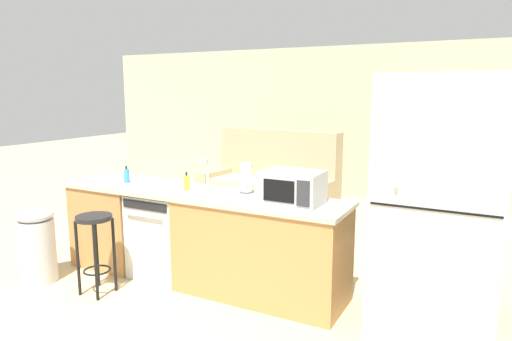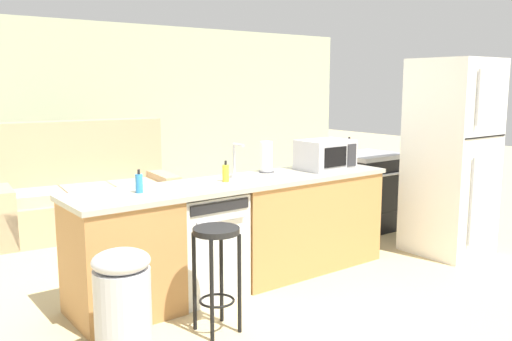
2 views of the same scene
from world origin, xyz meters
The scene contains 15 objects.
ground_plane centered at (0.00, 0.00, 0.00)m, with size 24.00×24.00×0.00m, color tan.
wall_back centered at (0.30, 4.20, 1.30)m, with size 10.00×0.06×2.60m.
kitchen_counter centered at (0.24, 0.00, 0.42)m, with size 2.94×0.66×0.90m.
dishwasher centered at (-0.25, 0.00, 0.42)m, with size 0.58×0.61×0.84m.
stove_range centered at (2.35, 0.55, 0.45)m, with size 0.76×0.68×0.90m.
refrigerator centered at (2.35, -0.55, 0.97)m, with size 0.72×0.73×1.94m.
microwave centered at (1.13, 0.00, 1.04)m, with size 0.50×0.37×0.28m.
sink_faucet centered at (0.18, 0.12, 1.03)m, with size 0.07×0.18×0.30m.
paper_towel_roll centered at (0.58, 0.19, 1.04)m, with size 0.14×0.14×0.28m.
soap_bottle centered at (0.01, 0.02, 0.97)m, with size 0.06×0.06×0.18m.
dish_soap_bottle centered at (-0.76, 0.02, 0.97)m, with size 0.06×0.06×0.18m.
kettle centered at (2.18, 0.68, 0.99)m, with size 0.21×0.17×0.19m.
bar_stool centered at (-0.52, -0.66, 0.54)m, with size 0.32×0.32×0.74m.
trash_bin centered at (-1.24, -0.73, 0.38)m, with size 0.35×0.35×0.74m.
couch centered at (-0.30, 2.52, 0.39)m, with size 2.09×1.12×1.27m.
Camera 1 is at (2.62, -3.49, 1.85)m, focal length 32.00 mm.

